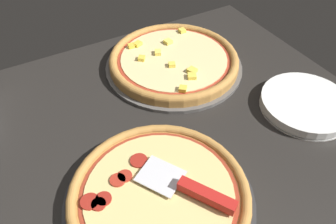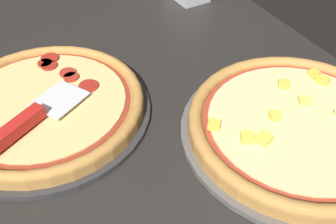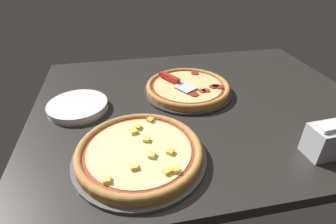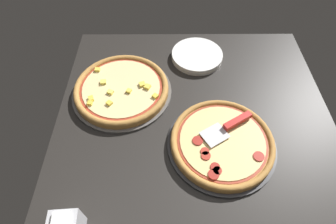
# 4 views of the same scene
# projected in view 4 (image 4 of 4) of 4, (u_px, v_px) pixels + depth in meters

# --- Properties ---
(ground_plane) EXTENTS (1.30, 1.02, 0.04)m
(ground_plane) POSITION_uv_depth(u_px,v_px,m) (197.00, 157.00, 0.89)
(ground_plane) COLOR black
(pizza_pan_front) EXTENTS (0.37, 0.37, 0.01)m
(pizza_pan_front) POSITION_uv_depth(u_px,v_px,m) (221.00, 144.00, 0.90)
(pizza_pan_front) COLOR #2D2D30
(pizza_pan_front) RESTS_ON ground_plane
(pizza_front) EXTENTS (0.35, 0.35, 0.03)m
(pizza_front) POSITION_uv_depth(u_px,v_px,m) (222.00, 142.00, 0.88)
(pizza_front) COLOR #B77F3D
(pizza_front) RESTS_ON pizza_pan_front
(pizza_pan_back) EXTENTS (0.39, 0.39, 0.01)m
(pizza_pan_back) POSITION_uv_depth(u_px,v_px,m) (122.00, 92.00, 1.04)
(pizza_pan_back) COLOR #565451
(pizza_pan_back) RESTS_ON ground_plane
(pizza_back) EXTENTS (0.37, 0.37, 0.03)m
(pizza_back) POSITION_uv_depth(u_px,v_px,m) (121.00, 88.00, 1.02)
(pizza_back) COLOR #B77F3D
(pizza_back) RESTS_ON pizza_pan_back
(serving_spatula) EXTENTS (0.14, 0.19, 0.02)m
(serving_spatula) POSITION_uv_depth(u_px,v_px,m) (233.00, 124.00, 0.90)
(serving_spatula) COLOR silver
(serving_spatula) RESTS_ON pizza_front
(plate_stack) EXTENTS (0.22, 0.22, 0.03)m
(plate_stack) POSITION_uv_depth(u_px,v_px,m) (197.00, 56.00, 1.15)
(plate_stack) COLOR white
(plate_stack) RESTS_ON ground_plane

